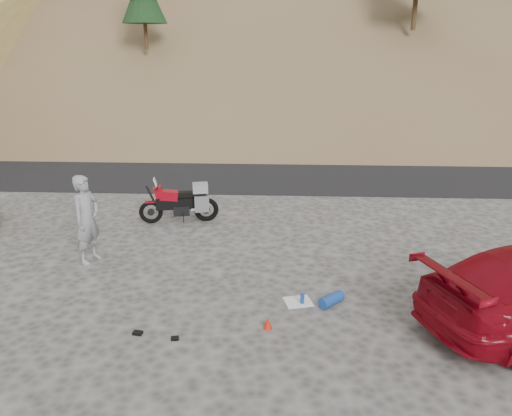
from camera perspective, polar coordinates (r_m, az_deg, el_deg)
The scene contains 10 objects.
ground at distance 10.53m, azimuth -8.94°, elevation -7.21°, with size 140.00×140.00×0.00m, color #44413F.
road at distance 18.95m, azimuth -3.57°, elevation 4.59°, with size 120.00×7.00×0.05m, color black.
motorcycle at distance 13.18m, azimuth -8.40°, elevation 0.61°, with size 2.06×0.83×1.23m.
man at distance 11.47m, azimuth -18.27°, elevation -5.75°, with size 0.70×0.46×1.92m, color gray.
gear_white_cloth at distance 9.30m, azimuth 4.83°, elevation -10.62°, with size 0.48×0.43×0.02m, color white.
gear_blue_mat at distance 9.25m, azimuth 8.61°, elevation -10.31°, with size 0.20×0.20×0.51m, color #183F94.
gear_bottle at distance 9.21m, azimuth 5.31°, elevation -10.29°, with size 0.08×0.08×0.21m, color #183F94.
gear_funnel at distance 8.46m, azimuth 1.35°, elevation -13.01°, with size 0.16×0.16×0.20m, color red.
gear_glove_a at distance 8.58m, azimuth -13.38°, elevation -13.72°, with size 0.15×0.11×0.04m, color black.
gear_glove_b at distance 8.33m, azimuth -9.25°, elevation -14.49°, with size 0.12×0.09×0.04m, color black.
Camera 1 is at (2.08, -9.29, 4.51)m, focal length 35.00 mm.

